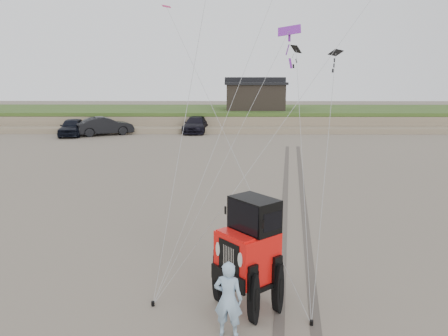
# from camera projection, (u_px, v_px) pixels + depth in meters

# --- Properties ---
(ground) EXTENTS (160.00, 160.00, 0.00)m
(ground) POSITION_uv_depth(u_px,v_px,m) (261.00, 295.00, 10.93)
(ground) COLOR #6B6054
(ground) RESTS_ON ground
(dune_ridge) EXTENTS (160.00, 14.25, 1.73)m
(dune_ridge) POSITION_uv_depth(u_px,v_px,m) (236.00, 117.00, 47.41)
(dune_ridge) COLOR #7A6B54
(dune_ridge) RESTS_ON ground
(cabin) EXTENTS (6.40, 5.40, 3.35)m
(cabin) POSITION_uv_depth(u_px,v_px,m) (255.00, 95.00, 46.39)
(cabin) COLOR black
(cabin) RESTS_ON dune_ridge
(truck_a) EXTENTS (2.36, 4.75, 1.55)m
(truck_a) POSITION_uv_depth(u_px,v_px,m) (72.00, 127.00, 38.87)
(truck_a) COLOR black
(truck_a) RESTS_ON ground
(truck_b) EXTENTS (5.22, 3.78, 1.64)m
(truck_b) POSITION_uv_depth(u_px,v_px,m) (105.00, 126.00, 39.29)
(truck_b) COLOR black
(truck_b) RESTS_ON ground
(truck_c) EXTENTS (2.44, 5.21, 1.47)m
(truck_c) POSITION_uv_depth(u_px,v_px,m) (196.00, 125.00, 41.09)
(truck_c) COLOR black
(truck_c) RESTS_ON ground
(jeep) EXTENTS (5.94, 5.52, 2.12)m
(jeep) POSITION_uv_depth(u_px,v_px,m) (247.00, 265.00, 10.14)
(jeep) COLOR red
(jeep) RESTS_ON ground
(man) EXTENTS (0.68, 0.51, 1.66)m
(man) POSITION_uv_depth(u_px,v_px,m) (228.00, 299.00, 9.07)
(man) COLOR #8097C5
(man) RESTS_ON ground
(stake_main) EXTENTS (0.08, 0.08, 0.12)m
(stake_main) POSITION_uv_depth(u_px,v_px,m) (153.00, 304.00, 10.38)
(stake_main) COLOR black
(stake_main) RESTS_ON ground
(stake_aux) EXTENTS (0.08, 0.08, 0.12)m
(stake_aux) POSITION_uv_depth(u_px,v_px,m) (311.00, 323.00, 9.58)
(stake_aux) COLOR black
(stake_aux) RESTS_ON ground
(tire_tracks) EXTENTS (5.22, 29.74, 0.01)m
(tire_tracks) POSITION_uv_depth(u_px,v_px,m) (294.00, 203.00, 18.73)
(tire_tracks) COLOR #4C443D
(tire_tracks) RESTS_ON ground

